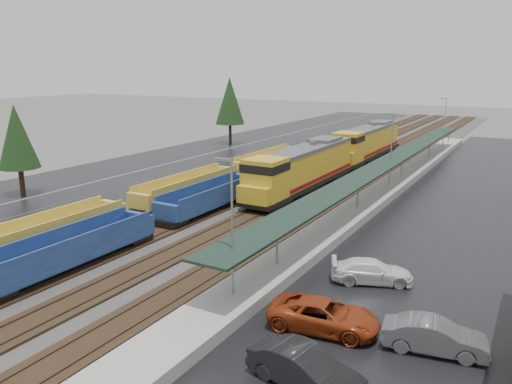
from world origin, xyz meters
TOP-DOWN VIEW (x-y plane):
  - ballast_strip at (0.00, 60.00)m, footprint 20.00×160.00m
  - trackbed at (-0.00, 60.00)m, footprint 14.60×160.00m
  - west_parking_lot at (-15.00, 60.00)m, footprint 10.00×160.00m
  - west_road at (-25.00, 60.00)m, footprint 9.00×160.00m
  - east_commuter_lot at (19.00, 50.00)m, footprint 16.00×100.00m
  - station_platform at (9.50, 50.01)m, footprint 3.00×80.00m
  - chainlink_fence at (-9.50, 58.44)m, footprint 0.08×160.04m
  - tree_west_near at (-22.00, 30.00)m, footprint 3.96×3.96m
  - tree_west_far at (-23.00, 70.00)m, footprint 4.84×4.84m
  - locomotive_lead at (2.00, 44.57)m, footprint 3.24×21.35m
  - locomotive_trail at (2.00, 65.57)m, footprint 3.24×21.35m
  - well_string_yellow at (-6.00, 19.98)m, footprint 2.50×80.03m
  - well_string_blue at (-2.00, 34.39)m, footprint 2.50×104.08m
  - parked_car_east_a at (15.73, 15.56)m, footprint 2.61×5.12m
  - parked_car_east_b at (14.61, 20.14)m, footprint 3.19×5.66m
  - parked_car_east_c at (14.94, 26.69)m, footprint 3.65×5.13m
  - parked_car_east_e at (19.64, 20.77)m, footprint 2.36×4.75m

SIDE VIEW (x-z plane):
  - west_parking_lot at x=-15.00m, z-range 0.00..0.02m
  - west_road at x=-25.00m, z-range 0.00..0.02m
  - east_commuter_lot at x=19.00m, z-range 0.00..0.02m
  - ballast_strip at x=0.00m, z-range 0.00..0.08m
  - trackbed at x=0.00m, z-range 0.05..0.27m
  - parked_car_east_c at x=14.94m, z-range 0.00..1.38m
  - station_platform at x=9.50m, z-range -3.27..4.73m
  - parked_car_east_b at x=14.61m, z-range 0.00..1.49m
  - parked_car_east_e at x=19.64m, z-range 0.00..1.50m
  - parked_car_east_a at x=15.73m, z-range 0.00..1.61m
  - well_string_blue at x=-2.00m, z-range 0.01..2.23m
  - well_string_yellow at x=-6.00m, z-range 0.02..2.23m
  - chainlink_fence at x=-9.50m, z-range 0.60..2.62m
  - locomotive_lead at x=2.00m, z-range 0.14..4.97m
  - locomotive_trail at x=2.00m, z-range 0.14..4.97m
  - tree_west_near at x=-22.00m, z-range 1.32..10.32m
  - tree_west_far at x=-23.00m, z-range 1.62..12.62m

